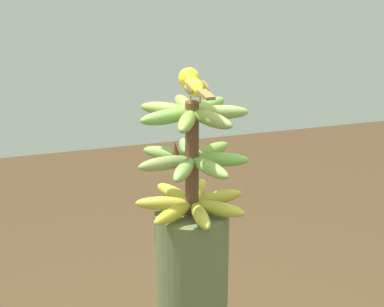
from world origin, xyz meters
The scene contains 2 objects.
banana_bunch centered at (0.00, 0.00, 1.45)m, with size 0.30×0.31×0.31m.
perched_bird centered at (0.00, 0.00, 1.66)m, with size 0.21×0.05×0.08m.
Camera 1 is at (1.58, -0.45, 2.10)m, focal length 63.07 mm.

